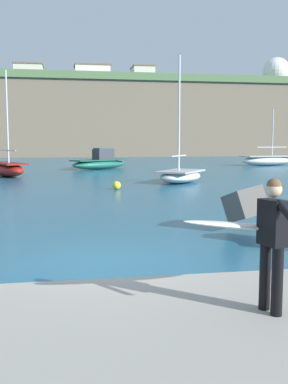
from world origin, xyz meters
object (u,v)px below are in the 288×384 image
object	(u,v)px
surfer_with_board	(265,234)
boat_far_centre	(100,162)
radar_dome	(276,76)
boat_mid_left	(7,169)
mooring_buoy_inner	(117,185)
station_building_east	(55,81)
boat_near_right	(268,160)
station_building_annex	(92,78)
boat_far_right	(180,175)
station_building_west	(29,75)
station_building_central	(143,80)

from	to	relation	value
surfer_with_board	boat_far_centre	xyz separation A→B (m)	(0.44, 35.39, -0.66)
boat_far_centre	radar_dome	size ratio (longest dim) A/B	0.69
radar_dome	boat_mid_left	bearing A→B (deg)	-128.13
mooring_buoy_inner	station_building_east	size ratio (longest dim) A/B	0.06
boat_near_right	station_building_annex	bearing A→B (deg)	105.11
boat_mid_left	radar_dome	distance (m)	87.30
boat_near_right	boat_far_right	world-z (taller)	boat_far_right
boat_near_right	station_building_east	xyz separation A→B (m)	(-22.88, 57.37, 14.97)
boat_near_right	station_building_west	world-z (taller)	station_building_west
mooring_buoy_inner	station_building_east	distance (m)	80.06
mooring_buoy_inner	radar_dome	xyz separation A→B (m)	(46.10, 77.52, 17.53)
station_building_west	mooring_buoy_inner	bearing A→B (deg)	-82.24
station_building_annex	station_building_east	bearing A→B (deg)	166.68
surfer_with_board	station_building_annex	xyz separation A→B (m)	(3.26, 94.34, 14.90)
boat_mid_left	boat_far_centre	distance (m)	10.36
radar_dome	boat_far_right	bearing A→B (deg)	-119.41
boat_far_centre	boat_far_right	world-z (taller)	boat_far_right
boat_near_right	station_building_east	bearing A→B (deg)	111.75
boat_far_right	station_building_east	xyz separation A→B (m)	(-8.89, 75.13, 15.07)
boat_mid_left	station_building_west	world-z (taller)	station_building_west
station_building_annex	station_building_west	bearing A→B (deg)	-152.03
boat_mid_left	mooring_buoy_inner	bearing A→B (deg)	-56.46
boat_far_centre	station_building_east	world-z (taller)	station_building_east
boat_far_centre	station_building_west	size ratio (longest dim) A/B	0.89
surfer_with_board	boat_far_right	xyz separation A→B (m)	(4.25, 21.08, -0.82)
boat_mid_left	station_building_central	bearing A→B (deg)	72.68
boat_far_right	station_building_west	world-z (taller)	station_building_west
boat_far_centre	mooring_buoy_inner	size ratio (longest dim) A/B	13.28
boat_mid_left	station_building_east	xyz separation A→B (m)	(2.13, 68.25, 14.96)
boat_far_right	station_building_central	distance (m)	78.06
station_building_west	surfer_with_board	bearing A→B (deg)	-83.80
boat_near_right	station_building_annex	xyz separation A→B (m)	(-14.99, 55.50, 15.62)
surfer_with_board	radar_dome	world-z (taller)	radar_dome
surfer_with_board	boat_far_centre	bearing A→B (deg)	89.29
boat_far_centre	radar_dome	distance (m)	77.23
station_building_east	boat_far_centre	bearing A→B (deg)	-85.22
surfer_with_board	mooring_buoy_inner	size ratio (longest dim) A/B	4.80
surfer_with_board	station_building_annex	size ratio (longest dim) A/B	0.27
mooring_buoy_inner	station_building_annex	bearing A→B (deg)	87.56
surfer_with_board	mooring_buoy_inner	bearing A→B (deg)	90.04
station_building_annex	radar_dome	bearing A→B (deg)	1.27
boat_far_centre	boat_far_right	bearing A→B (deg)	-75.10
boat_mid_left	station_building_annex	distance (m)	68.92
surfer_with_board	boat_far_right	bearing A→B (deg)	78.60
boat_far_centre	station_building_central	bearing A→B (deg)	76.93
station_building_central	mooring_buoy_inner	bearing A→B (deg)	-100.54
boat_near_right	boat_mid_left	distance (m)	27.27
boat_far_right	boat_far_centre	bearing A→B (deg)	104.90
boat_far_centre	station_building_annex	distance (m)	61.03
boat_far_right	station_building_central	size ratio (longest dim) A/B	1.20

